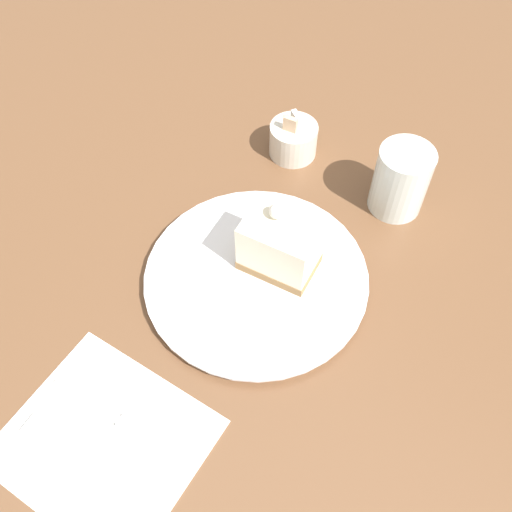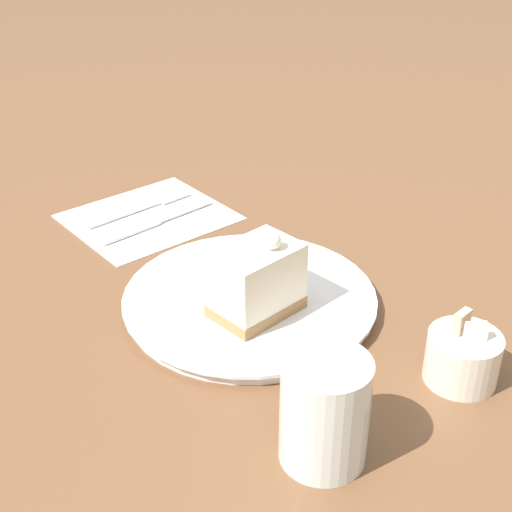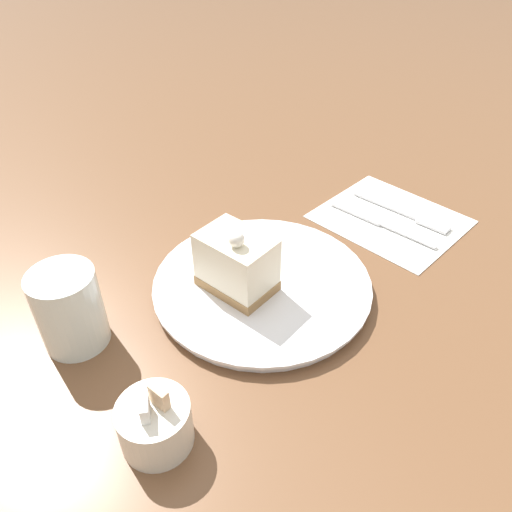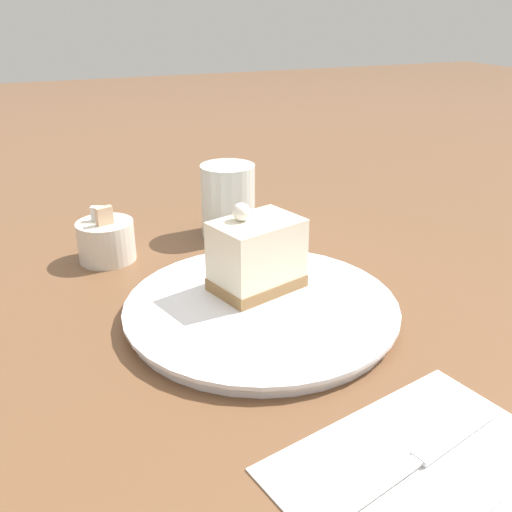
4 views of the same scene
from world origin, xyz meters
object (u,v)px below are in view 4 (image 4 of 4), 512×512
object	(u,v)px
cake_slice	(257,255)
sugar_bowl	(106,240)
plate	(261,308)
drinking_glass	(228,200)
knife	(433,449)

from	to	relation	value
cake_slice	sugar_bowl	size ratio (longest dim) A/B	1.46
plate	drinking_glass	xyz separation A→B (m)	(0.22, -0.05, 0.04)
plate	cake_slice	distance (m)	0.06
drinking_glass	cake_slice	bearing A→B (deg)	168.78
knife	drinking_glass	xyz separation A→B (m)	(0.45, -0.01, 0.04)
cake_slice	knife	distance (m)	0.26
cake_slice	sugar_bowl	xyz separation A→B (m)	(0.17, 0.13, -0.03)
plate	sugar_bowl	distance (m)	0.24
cake_slice	drinking_glass	distance (m)	0.20
plate	knife	distance (m)	0.23
knife	drinking_glass	bearing A→B (deg)	-16.28
sugar_bowl	cake_slice	bearing A→B (deg)	-142.44
cake_slice	drinking_glass	world-z (taller)	cake_slice
knife	plate	bearing A→B (deg)	-5.89
plate	sugar_bowl	bearing A→B (deg)	31.19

